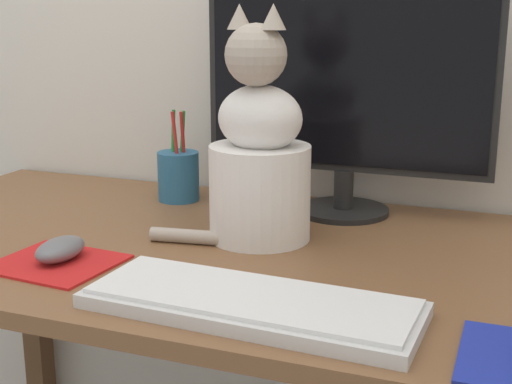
{
  "coord_description": "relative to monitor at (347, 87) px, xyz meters",
  "views": [
    {
      "loc": [
        0.37,
        -1.0,
        1.11
      ],
      "look_at": [
        0.02,
        -0.09,
        0.86
      ],
      "focal_mm": 50.0,
      "sensor_mm": 36.0,
      "label": 1
    }
  ],
  "objects": [
    {
      "name": "mousepad_left",
      "position": [
        -0.33,
        -0.42,
        -0.23
      ],
      "size": [
        0.19,
        0.17,
        0.0
      ],
      "rotation": [
        0.0,
        0.0,
        -0.08
      ],
      "color": "red",
      "rests_on": "desk"
    },
    {
      "name": "keyboard",
      "position": [
        0.0,
        -0.48,
        -0.22
      ],
      "size": [
        0.43,
        0.17,
        0.02
      ],
      "rotation": [
        0.0,
        0.0,
        -0.04
      ],
      "color": "silver",
      "rests_on": "desk"
    },
    {
      "name": "monitor",
      "position": [
        0.0,
        0.0,
        0.0
      ],
      "size": [
        0.53,
        0.17,
        0.43
      ],
      "color": "black",
      "rests_on": "desk"
    },
    {
      "name": "desk",
      "position": [
        -0.06,
        -0.25,
        -0.33
      ],
      "size": [
        1.49,
        0.69,
        0.74
      ],
      "color": "brown",
      "rests_on": "ground_plane"
    },
    {
      "name": "cat",
      "position": [
        -0.09,
        -0.2,
        -0.09
      ],
      "size": [
        0.26,
        0.2,
        0.38
      ],
      "rotation": [
        0.0,
        0.0,
        -0.21
      ],
      "color": "white",
      "rests_on": "desk"
    },
    {
      "name": "computer_mouse_left",
      "position": [
        -0.33,
        -0.41,
        -0.21
      ],
      "size": [
        0.06,
        0.1,
        0.03
      ],
      "color": "slate",
      "rests_on": "mousepad_left"
    },
    {
      "name": "pen_cup",
      "position": [
        -0.33,
        -0.02,
        -0.18
      ],
      "size": [
        0.08,
        0.08,
        0.18
      ],
      "color": "#286089",
      "rests_on": "desk"
    }
  ]
}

